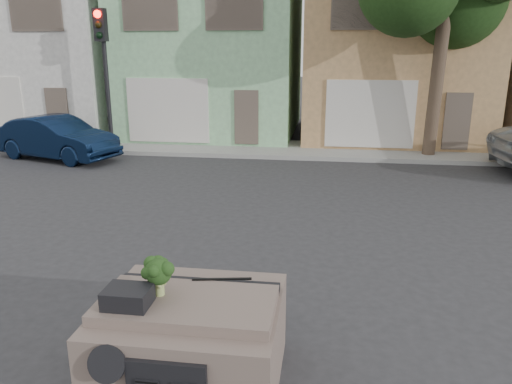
# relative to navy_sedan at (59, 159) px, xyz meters

# --- Properties ---
(ground_plane) EXTENTS (120.00, 120.00, 0.00)m
(ground_plane) POSITION_rel_navy_sedan_xyz_m (7.81, -8.07, 0.00)
(ground_plane) COLOR #303033
(ground_plane) RESTS_ON ground
(sidewalk) EXTENTS (40.00, 3.00, 0.15)m
(sidewalk) POSITION_rel_navy_sedan_xyz_m (7.81, 2.43, 0.07)
(sidewalk) COLOR gray
(sidewalk) RESTS_ON ground
(townhouse_white) EXTENTS (7.20, 8.20, 7.55)m
(townhouse_white) POSITION_rel_navy_sedan_xyz_m (-3.19, 6.43, 3.77)
(townhouse_white) COLOR silver
(townhouse_white) RESTS_ON ground
(townhouse_mint) EXTENTS (7.20, 8.20, 7.55)m
(townhouse_mint) POSITION_rel_navy_sedan_xyz_m (4.31, 6.43, 3.77)
(townhouse_mint) COLOR #8FCA92
(townhouse_mint) RESTS_ON ground
(townhouse_tan) EXTENTS (7.20, 8.20, 7.55)m
(townhouse_tan) POSITION_rel_navy_sedan_xyz_m (11.81, 6.43, 3.77)
(townhouse_tan) COLOR tan
(townhouse_tan) RESTS_ON ground
(navy_sedan) EXTENTS (4.77, 2.86, 1.49)m
(navy_sedan) POSITION_rel_navy_sedan_xyz_m (0.00, 0.00, 0.00)
(navy_sedan) COLOR #0B1935
(navy_sedan) RESTS_ON ground
(traffic_signal) EXTENTS (0.40, 0.40, 5.10)m
(traffic_signal) POSITION_rel_navy_sedan_xyz_m (1.31, 1.43, 2.55)
(traffic_signal) COLOR black
(traffic_signal) RESTS_ON ground
(tree_near) EXTENTS (4.40, 4.00, 8.50)m
(tree_near) POSITION_rel_navy_sedan_xyz_m (12.81, 1.73, 4.25)
(tree_near) COLOR #1A3612
(tree_near) RESTS_ON ground
(car_dashboard) EXTENTS (2.00, 1.80, 1.12)m
(car_dashboard) POSITION_rel_navy_sedan_xyz_m (7.81, -11.07, 0.56)
(car_dashboard) COLOR #6D5B52
(car_dashboard) RESTS_ON ground
(instrument_hump) EXTENTS (0.48, 0.38, 0.20)m
(instrument_hump) POSITION_rel_navy_sedan_xyz_m (7.23, -11.42, 1.22)
(instrument_hump) COLOR black
(instrument_hump) RESTS_ON car_dashboard
(wiper_arm) EXTENTS (0.69, 0.15, 0.02)m
(wiper_arm) POSITION_rel_navy_sedan_xyz_m (8.09, -10.69, 1.13)
(wiper_arm) COLOR black
(wiper_arm) RESTS_ON car_dashboard
(broccoli) EXTENTS (0.39, 0.39, 0.44)m
(broccoli) POSITION_rel_navy_sedan_xyz_m (7.48, -11.14, 1.34)
(broccoli) COLOR #1A3312
(broccoli) RESTS_ON car_dashboard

